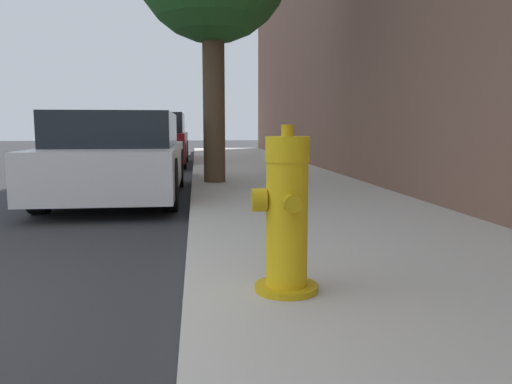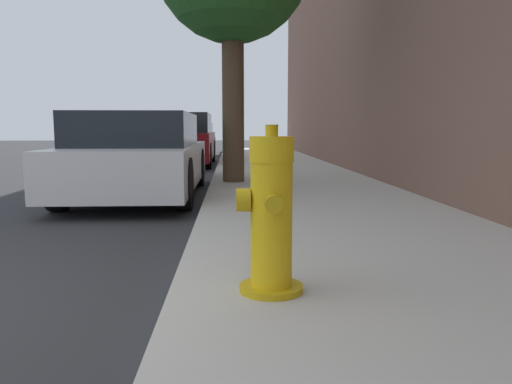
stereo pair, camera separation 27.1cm
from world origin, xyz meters
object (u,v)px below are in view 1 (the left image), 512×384
(parked_car_mid, at_px, (156,140))
(parked_car_far, at_px, (162,139))
(fire_hydrant, at_px, (286,217))
(parked_car_near, at_px, (120,156))

(parked_car_mid, relative_size, parked_car_far, 1.15)
(parked_car_mid, distance_m, parked_car_far, 6.04)
(parked_car_mid, bearing_deg, fire_hydrant, -82.16)
(fire_hydrant, height_order, parked_car_mid, parked_car_mid)
(fire_hydrant, distance_m, parked_car_mid, 11.63)
(parked_car_near, bearing_deg, fire_hydrant, -72.18)
(parked_car_mid, bearing_deg, parked_car_far, 92.23)
(parked_car_near, bearing_deg, parked_car_mid, 89.82)
(parked_car_near, distance_m, parked_car_far, 12.56)
(fire_hydrant, xyz_separation_m, parked_car_mid, (-1.59, 11.52, 0.13))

